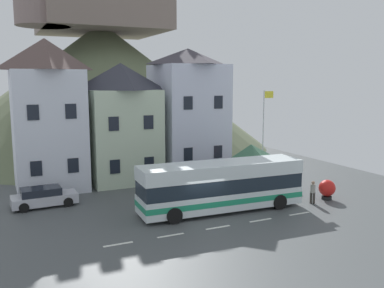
# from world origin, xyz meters

# --- Properties ---
(ground_plane) EXTENTS (40.00, 60.00, 0.07)m
(ground_plane) POSITION_xyz_m (0.00, -0.00, -0.03)
(ground_plane) COLOR #4A4E4F
(townhouse_00) EXTENTS (5.22, 5.62, 11.72)m
(townhouse_00) POSITION_xyz_m (-7.67, 11.78, 5.86)
(townhouse_00) COLOR silver
(townhouse_00) RESTS_ON ground_plane
(townhouse_01) EXTENTS (5.66, 5.45, 9.95)m
(townhouse_01) POSITION_xyz_m (-1.78, 11.69, 4.97)
(townhouse_01) COLOR beige
(townhouse_01) RESTS_ON ground_plane
(townhouse_02) EXTENTS (5.72, 6.30, 11.34)m
(townhouse_02) POSITION_xyz_m (4.55, 12.12, 5.67)
(townhouse_02) COLOR silver
(townhouse_02) RESTS_ON ground_plane
(hilltop_castle) EXTENTS (41.71, 41.71, 22.98)m
(hilltop_castle) POSITION_xyz_m (1.22, 31.09, 8.29)
(hilltop_castle) COLOR #5D684A
(hilltop_castle) RESTS_ON ground_plane
(transit_bus) EXTENTS (11.18, 3.16, 3.24)m
(transit_bus) POSITION_xyz_m (1.74, 0.78, 1.64)
(transit_bus) COLOR silver
(transit_bus) RESTS_ON ground_plane
(bus_shelter) EXTENTS (3.60, 3.60, 3.71)m
(bus_shelter) POSITION_xyz_m (6.12, 4.00, 3.04)
(bus_shelter) COLOR #473D33
(bus_shelter) RESTS_ON ground_plane
(parked_car_00) EXTENTS (4.33, 2.00, 1.32)m
(parked_car_00) POSITION_xyz_m (-8.79, 6.79, 0.65)
(parked_car_00) COLOR silver
(parked_car_00) RESTS_ON ground_plane
(parked_car_01) EXTENTS (3.96, 2.00, 1.24)m
(parked_car_01) POSITION_xyz_m (10.42, 7.15, 0.61)
(parked_car_01) COLOR black
(parked_car_01) RESTS_ON ground_plane
(parked_car_02) EXTENTS (4.06, 2.27, 1.33)m
(parked_car_02) POSITION_xyz_m (4.77, 7.13, 0.65)
(parked_car_02) COLOR black
(parked_car_02) RESTS_ON ground_plane
(pedestrian_00) EXTENTS (0.30, 0.32, 1.51)m
(pedestrian_00) POSITION_xyz_m (9.41, 3.25, 0.79)
(pedestrian_00) COLOR #38332D
(pedestrian_00) RESTS_ON ground_plane
(pedestrian_01) EXTENTS (0.33, 0.34, 1.62)m
(pedestrian_01) POSITION_xyz_m (8.31, -0.55, 0.88)
(pedestrian_01) COLOR #38332D
(pedestrian_01) RESTS_ON ground_plane
(public_bench) EXTENTS (1.71, 0.48, 0.87)m
(public_bench) POSITION_xyz_m (7.88, 5.62, 0.47)
(public_bench) COLOR #473828
(public_bench) RESTS_ON ground_plane
(flagpole) EXTENTS (0.95, 0.10, 7.73)m
(flagpole) POSITION_xyz_m (8.60, 5.92, 4.44)
(flagpole) COLOR silver
(flagpole) RESTS_ON ground_plane
(harbour_buoy) EXTENTS (1.20, 1.20, 1.45)m
(harbour_buoy) POSITION_xyz_m (9.94, -0.20, 0.80)
(harbour_buoy) COLOR black
(harbour_buoy) RESTS_ON ground_plane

